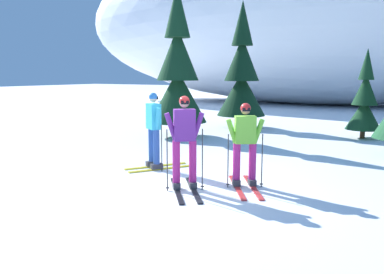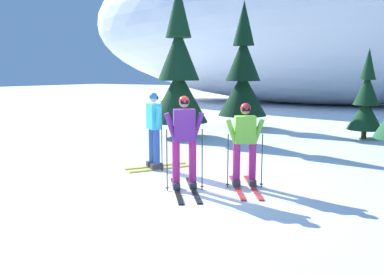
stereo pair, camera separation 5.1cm
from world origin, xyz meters
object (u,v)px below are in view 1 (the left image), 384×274
at_px(skier_purple_jacket, 185,141).
at_px(pine_tree_far_left, 178,74).
at_px(skier_lime_jacket, 245,144).
at_px(skier_cyan_jacket, 154,129).
at_px(pine_tree_center_left, 365,101).
at_px(pine_tree_left, 242,76).

distance_m(skier_purple_jacket, pine_tree_far_left, 6.83).
relative_size(skier_lime_jacket, pine_tree_far_left, 0.32).
bearing_deg(pine_tree_far_left, skier_lime_jacket, -45.94).
height_order(skier_cyan_jacket, skier_lime_jacket, skier_cyan_jacket).
xyz_separation_m(pine_tree_far_left, pine_tree_center_left, (5.87, 3.01, -0.94)).
height_order(skier_lime_jacket, pine_tree_far_left, pine_tree_far_left).
distance_m(skier_lime_jacket, pine_tree_left, 9.07).
xyz_separation_m(skier_purple_jacket, pine_tree_left, (-2.70, 9.00, 1.21)).
relative_size(skier_cyan_jacket, pine_tree_left, 0.35).
distance_m(pine_tree_far_left, pine_tree_left, 3.55).
xyz_separation_m(skier_cyan_jacket, pine_tree_left, (-1.15, 7.86, 1.22)).
distance_m(pine_tree_left, pine_tree_center_left, 4.96).
distance_m(skier_purple_jacket, pine_tree_left, 9.47).
distance_m(skier_cyan_jacket, pine_tree_center_left, 8.35).
bearing_deg(pine_tree_far_left, pine_tree_left, 73.59).
bearing_deg(skier_purple_jacket, pine_tree_far_left, 123.53).
bearing_deg(skier_purple_jacket, pine_tree_left, 106.73).
bearing_deg(skier_purple_jacket, pine_tree_center_left, 75.90).
bearing_deg(skier_cyan_jacket, pine_tree_left, 98.34).
height_order(skier_lime_jacket, pine_tree_left, pine_tree_left).
bearing_deg(pine_tree_left, pine_tree_center_left, -4.61).
bearing_deg(pine_tree_left, skier_purple_jacket, -73.27).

